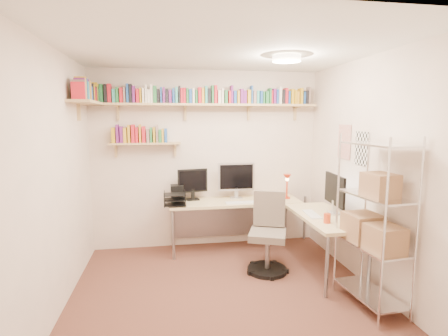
{
  "coord_description": "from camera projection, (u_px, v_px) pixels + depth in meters",
  "views": [
    {
      "loc": [
        -0.58,
        -3.44,
        1.84
      ],
      "look_at": [
        0.09,
        0.55,
        1.26
      ],
      "focal_mm": 28.0,
      "sensor_mm": 36.0,
      "label": 1
    }
  ],
  "objects": [
    {
      "name": "wall_shelves",
      "position": [
        176.0,
        104.0,
        4.62
      ],
      "size": [
        3.12,
        1.09,
        0.8
      ],
      "color": "tan",
      "rests_on": "ground"
    },
    {
      "name": "wire_rack",
      "position": [
        373.0,
        220.0,
        3.33
      ],
      "size": [
        0.42,
        0.76,
        1.69
      ],
      "rotation": [
        0.0,
        0.0,
        0.09
      ],
      "color": "silver",
      "rests_on": "ground"
    },
    {
      "name": "corner_desk",
      "position": [
        248.0,
        205.0,
        4.65
      ],
      "size": [
        2.16,
        1.83,
        1.22
      ],
      "color": "beige",
      "rests_on": "ground"
    },
    {
      "name": "room_shell",
      "position": [
        225.0,
        147.0,
        3.5
      ],
      "size": [
        3.24,
        3.04,
        2.52
      ],
      "color": "beige",
      "rests_on": "ground"
    },
    {
      "name": "office_chair",
      "position": [
        268.0,
        238.0,
        4.22
      ],
      "size": [
        0.55,
        0.55,
        0.95
      ],
      "rotation": [
        0.0,
        0.0,
        -0.37
      ],
      "color": "black",
      "rests_on": "ground"
    },
    {
      "name": "ground",
      "position": [
        224.0,
        292.0,
        3.71
      ],
      "size": [
        3.2,
        3.2,
        0.0
      ],
      "primitive_type": "plane",
      "color": "#4F2B21",
      "rests_on": "ground"
    }
  ]
}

